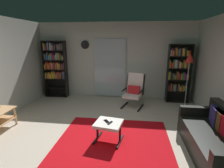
{
  "coord_description": "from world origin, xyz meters",
  "views": [
    {
      "loc": [
        0.67,
        -3.15,
        2.01
      ],
      "look_at": [
        0.15,
        0.93,
        0.96
      ],
      "focal_mm": 27.87,
      "sensor_mm": 36.0,
      "label": 1
    }
  ],
  "objects_px": {
    "ottoman": "(108,126)",
    "bookshelf_near_sofa": "(178,72)",
    "cell_phone": "(106,121)",
    "bookshelf_near_tv": "(55,65)",
    "lounge_armchair": "(134,89)",
    "wall_clock": "(85,45)",
    "leather_sofa": "(217,139)",
    "floor_lamp_by_shelf": "(189,62)",
    "tv_remote": "(110,123)"
  },
  "relations": [
    {
      "from": "bookshelf_near_sofa",
      "to": "wall_clock",
      "type": "distance_m",
      "value": 3.24
    },
    {
      "from": "leather_sofa",
      "to": "wall_clock",
      "type": "bearing_deg",
      "value": 136.62
    },
    {
      "from": "cell_phone",
      "to": "floor_lamp_by_shelf",
      "type": "relative_size",
      "value": 0.08
    },
    {
      "from": "bookshelf_near_tv",
      "to": "ottoman",
      "type": "bearing_deg",
      "value": -49.36
    },
    {
      "from": "bookshelf_near_sofa",
      "to": "cell_phone",
      "type": "distance_m",
      "value": 3.29
    },
    {
      "from": "bookshelf_near_tv",
      "to": "wall_clock",
      "type": "bearing_deg",
      "value": 7.93
    },
    {
      "from": "lounge_armchair",
      "to": "leather_sofa",
      "type": "bearing_deg",
      "value": -56.3
    },
    {
      "from": "lounge_armchair",
      "to": "ottoman",
      "type": "height_order",
      "value": "lounge_armchair"
    },
    {
      "from": "bookshelf_near_sofa",
      "to": "cell_phone",
      "type": "xyz_separation_m",
      "value": [
        -1.94,
        -2.6,
        -0.59
      ]
    },
    {
      "from": "lounge_armchair",
      "to": "wall_clock",
      "type": "xyz_separation_m",
      "value": [
        -1.72,
        0.81,
        1.32
      ]
    },
    {
      "from": "leather_sofa",
      "to": "floor_lamp_by_shelf",
      "type": "bearing_deg",
      "value": 89.26
    },
    {
      "from": "tv_remote",
      "to": "floor_lamp_by_shelf",
      "type": "bearing_deg",
      "value": 71.28
    },
    {
      "from": "lounge_armchair",
      "to": "tv_remote",
      "type": "distance_m",
      "value": 2.11
    },
    {
      "from": "leather_sofa",
      "to": "ottoman",
      "type": "bearing_deg",
      "value": 174.4
    },
    {
      "from": "bookshelf_near_tv",
      "to": "cell_phone",
      "type": "xyz_separation_m",
      "value": [
        2.25,
        -2.65,
        -0.72
      ]
    },
    {
      "from": "ottoman",
      "to": "bookshelf_near_sofa",
      "type": "bearing_deg",
      "value": 54.26
    },
    {
      "from": "leather_sofa",
      "to": "bookshelf_near_tv",
      "type": "bearing_deg",
      "value": 146.07
    },
    {
      "from": "leather_sofa",
      "to": "lounge_armchair",
      "type": "xyz_separation_m",
      "value": [
        -1.48,
        2.22,
        0.23
      ]
    },
    {
      "from": "cell_phone",
      "to": "wall_clock",
      "type": "xyz_separation_m",
      "value": [
        -1.18,
        2.79,
        1.43
      ]
    },
    {
      "from": "cell_phone",
      "to": "wall_clock",
      "type": "height_order",
      "value": "wall_clock"
    },
    {
      "from": "lounge_armchair",
      "to": "bookshelf_near_tv",
      "type": "bearing_deg",
      "value": 166.74
    },
    {
      "from": "bookshelf_near_tv",
      "to": "lounge_armchair",
      "type": "bearing_deg",
      "value": -13.26
    },
    {
      "from": "tv_remote",
      "to": "wall_clock",
      "type": "distance_m",
      "value": 3.44
    },
    {
      "from": "bookshelf_near_sofa",
      "to": "lounge_armchair",
      "type": "xyz_separation_m",
      "value": [
        -1.4,
        -0.61,
        -0.48
      ]
    },
    {
      "from": "bookshelf_near_tv",
      "to": "leather_sofa",
      "type": "bearing_deg",
      "value": -33.93
    },
    {
      "from": "bookshelf_near_tv",
      "to": "wall_clock",
      "type": "relative_size",
      "value": 6.85
    },
    {
      "from": "bookshelf_near_sofa",
      "to": "floor_lamp_by_shelf",
      "type": "relative_size",
      "value": 1.13
    },
    {
      "from": "leather_sofa",
      "to": "lounge_armchair",
      "type": "bearing_deg",
      "value": 123.7
    },
    {
      "from": "lounge_armchair",
      "to": "ottoman",
      "type": "xyz_separation_m",
      "value": [
        -0.49,
        -2.02,
        -0.19
      ]
    },
    {
      "from": "leather_sofa",
      "to": "cell_phone",
      "type": "height_order",
      "value": "leather_sofa"
    },
    {
      "from": "bookshelf_near_tv",
      "to": "tv_remote",
      "type": "distance_m",
      "value": 3.66
    },
    {
      "from": "cell_phone",
      "to": "ottoman",
      "type": "bearing_deg",
      "value": -71.65
    },
    {
      "from": "ottoman",
      "to": "tv_remote",
      "type": "relative_size",
      "value": 4.12
    },
    {
      "from": "ottoman",
      "to": "cell_phone",
      "type": "distance_m",
      "value": 0.1
    },
    {
      "from": "bookshelf_near_sofa",
      "to": "floor_lamp_by_shelf",
      "type": "bearing_deg",
      "value": -81.29
    },
    {
      "from": "lounge_armchair",
      "to": "tv_remote",
      "type": "xyz_separation_m",
      "value": [
        -0.46,
        -2.06,
        -0.11
      ]
    },
    {
      "from": "bookshelf_near_sofa",
      "to": "leather_sofa",
      "type": "bearing_deg",
      "value": -88.4
    },
    {
      "from": "lounge_armchair",
      "to": "cell_phone",
      "type": "height_order",
      "value": "lounge_armchair"
    },
    {
      "from": "floor_lamp_by_shelf",
      "to": "wall_clock",
      "type": "relative_size",
      "value": 5.79
    },
    {
      "from": "wall_clock",
      "to": "floor_lamp_by_shelf",
      "type": "bearing_deg",
      "value": -15.47
    },
    {
      "from": "wall_clock",
      "to": "bookshelf_near_sofa",
      "type": "bearing_deg",
      "value": -3.66
    },
    {
      "from": "floor_lamp_by_shelf",
      "to": "tv_remote",
      "type": "bearing_deg",
      "value": -134.84
    },
    {
      "from": "ottoman",
      "to": "tv_remote",
      "type": "xyz_separation_m",
      "value": [
        0.04,
        -0.04,
        0.08
      ]
    },
    {
      "from": "bookshelf_near_sofa",
      "to": "bookshelf_near_tv",
      "type": "bearing_deg",
      "value": 179.32
    },
    {
      "from": "wall_clock",
      "to": "cell_phone",
      "type": "bearing_deg",
      "value": -67.09
    },
    {
      "from": "leather_sofa",
      "to": "lounge_armchair",
      "type": "distance_m",
      "value": 2.67
    },
    {
      "from": "bookshelf_near_sofa",
      "to": "lounge_armchair",
      "type": "relative_size",
      "value": 1.85
    },
    {
      "from": "leather_sofa",
      "to": "tv_remote",
      "type": "height_order",
      "value": "leather_sofa"
    },
    {
      "from": "lounge_armchair",
      "to": "wall_clock",
      "type": "distance_m",
      "value": 2.31
    },
    {
      "from": "floor_lamp_by_shelf",
      "to": "cell_phone",
      "type": "bearing_deg",
      "value": -137.11
    }
  ]
}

